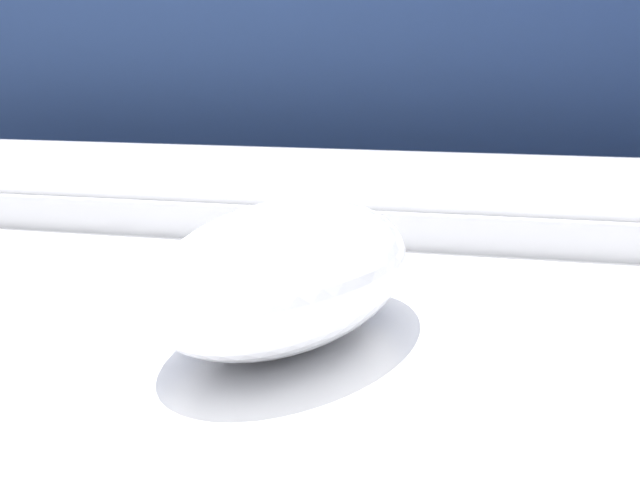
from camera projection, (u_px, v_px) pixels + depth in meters
partition_panel at (552, 270)px, 0.90m from camera, size 5.00×0.03×1.21m
computer_mouse_near at (288, 271)px, 0.26m from camera, size 0.08×0.13×0.04m
keyboard at (359, 201)px, 0.44m from camera, size 0.38×0.11×0.02m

